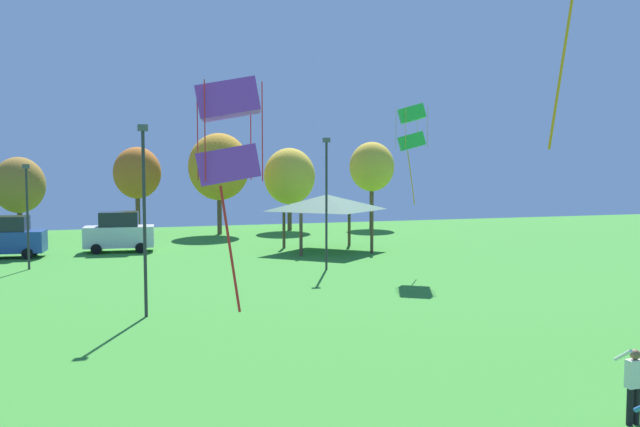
% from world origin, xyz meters
% --- Properties ---
extents(person_standing_near_foreground, '(0.52, 0.49, 1.68)m').
position_xyz_m(person_standing_near_foreground, '(5.19, 11.06, 0.94)').
color(person_standing_near_foreground, black).
rests_on(person_standing_near_foreground, ground).
extents(kite_flying_1, '(1.34, 1.27, 4.27)m').
position_xyz_m(kite_flying_1, '(-3.29, 11.87, 6.12)').
color(kite_flying_1, purple).
extents(kite_flying_2, '(1.79, 1.71, 5.17)m').
position_xyz_m(kite_flying_2, '(9.50, 31.51, 7.40)').
color(kite_flying_2, green).
extents(parked_car_leftmost, '(4.38, 2.35, 2.47)m').
position_xyz_m(parked_car_leftmost, '(-11.19, 43.03, 1.21)').
color(parked_car_leftmost, '#234299').
rests_on(parked_car_leftmost, ground).
extents(parked_car_second_from_left, '(4.39, 2.34, 2.54)m').
position_xyz_m(parked_car_second_from_left, '(-4.82, 43.89, 1.24)').
color(parked_car_second_from_left, silver).
rests_on(parked_car_second_from_left, ground).
extents(park_pavilion, '(5.91, 5.35, 3.60)m').
position_xyz_m(park_pavilion, '(7.86, 40.55, 3.08)').
color(park_pavilion, brown).
rests_on(park_pavilion, ground).
extents(light_post_0, '(0.36, 0.20, 5.53)m').
position_xyz_m(light_post_0, '(-9.49, 37.92, 3.16)').
color(light_post_0, '#2D2D33').
rests_on(light_post_0, ground).
extents(light_post_1, '(0.36, 0.20, 6.90)m').
position_xyz_m(light_post_1, '(5.46, 33.18, 3.86)').
color(light_post_1, '#2D2D33').
rests_on(light_post_1, ground).
extents(light_post_3, '(0.36, 0.20, 6.96)m').
position_xyz_m(light_post_3, '(-4.19, 24.67, 3.89)').
color(light_post_3, '#2D2D33').
rests_on(light_post_3, ground).
extents(treeline_tree_1, '(3.73, 3.73, 6.05)m').
position_xyz_m(treeline_tree_1, '(-11.67, 53.40, 3.98)').
color(treeline_tree_1, brown).
rests_on(treeline_tree_1, ground).
extents(treeline_tree_2, '(3.66, 3.66, 6.86)m').
position_xyz_m(treeline_tree_2, '(-3.24, 54.18, 4.82)').
color(treeline_tree_2, brown).
rests_on(treeline_tree_2, ground).
extents(treeline_tree_3, '(4.78, 4.78, 7.95)m').
position_xyz_m(treeline_tree_3, '(2.91, 52.73, 5.30)').
color(treeline_tree_3, brown).
rests_on(treeline_tree_3, ground).
extents(treeline_tree_4, '(4.25, 4.25, 6.85)m').
position_xyz_m(treeline_tree_4, '(8.97, 54.04, 4.50)').
color(treeline_tree_4, brown).
rests_on(treeline_tree_4, ground).
extents(treeline_tree_5, '(3.88, 3.88, 7.43)m').
position_xyz_m(treeline_tree_5, '(16.44, 54.34, 5.27)').
color(treeline_tree_5, brown).
rests_on(treeline_tree_5, ground).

